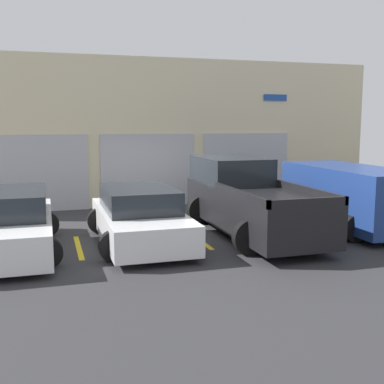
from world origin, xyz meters
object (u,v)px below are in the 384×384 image
at_px(pickup_truck, 247,199).
at_px(sedan_side, 350,195).
at_px(sedan_white, 140,217).
at_px(van_right, 11,224).

height_order(pickup_truck, sedan_side, pickup_truck).
xyz_separation_m(pickup_truck, sedan_white, (-2.88, -0.29, -0.26)).
bearing_deg(pickup_truck, sedan_side, -6.32).
relative_size(sedan_white, van_right, 0.96).
xyz_separation_m(sedan_side, van_right, (-8.64, 0.03, -0.26)).
relative_size(pickup_truck, sedan_white, 1.27).
bearing_deg(pickup_truck, sedan_white, -174.16).
relative_size(pickup_truck, sedan_side, 1.25).
bearing_deg(van_right, sedan_white, -0.02).
bearing_deg(sedan_side, sedan_white, 179.76).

